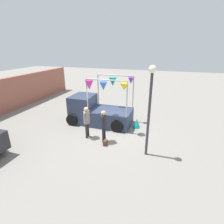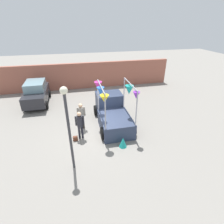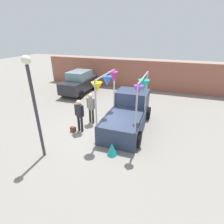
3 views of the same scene
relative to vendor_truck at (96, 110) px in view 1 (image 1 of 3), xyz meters
name	(u,v)px [view 1 (image 1 of 3)]	position (x,y,z in m)	size (l,w,h in m)	color
ground_plane	(104,132)	(-1.24, -0.99, -0.86)	(60.00, 60.00, 0.00)	gray
vendor_truck	(96,110)	(0.00, 0.00, 0.00)	(2.38, 4.11, 3.12)	#2D3851
person_customer	(104,123)	(-2.22, -1.36, 0.22)	(0.53, 0.34, 1.77)	black
person_vendor	(87,119)	(-2.07, -0.31, 0.24)	(0.53, 0.34, 1.81)	#2D2823
handbag	(105,143)	(-2.57, -1.56, -0.72)	(0.28, 0.16, 0.28)	#592D1E
street_lamp	(150,100)	(-2.73, -3.69, 1.83)	(0.32, 0.32, 4.16)	#333338
folded_kite_bundle_teal	(137,123)	(0.03, -2.73, -0.56)	(0.44, 0.44, 0.60)	teal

